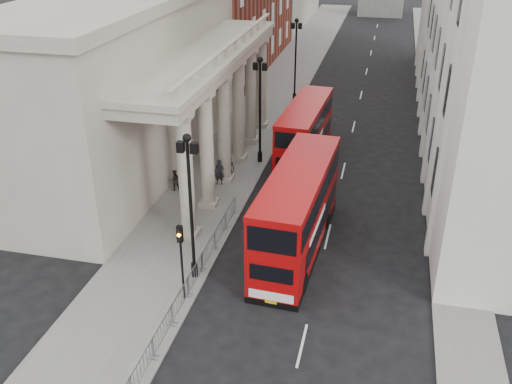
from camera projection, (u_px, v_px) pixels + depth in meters
name	position (u px, v px, depth m)	size (l,w,h in m)	color
ground	(180.00, 326.00, 27.76)	(260.00, 260.00, 0.00)	black
sidewalk_west	(259.00, 118.00, 54.40)	(6.00, 140.00, 0.12)	slate
sidewalk_east	(438.00, 133.00, 51.02)	(3.00, 140.00, 0.12)	slate
kerb	(289.00, 121.00, 53.79)	(0.20, 140.00, 0.14)	slate
portico_building	(126.00, 88.00, 42.82)	(9.00, 28.00, 12.00)	gray
lamp_post_south	(190.00, 198.00, 29.13)	(1.05, 0.44, 8.32)	black
lamp_post_mid	(260.00, 103.00, 43.03)	(1.05, 0.44, 8.32)	black
lamp_post_north	(296.00, 55.00, 56.92)	(1.05, 0.44, 8.32)	black
traffic_light	(181.00, 249.00, 28.18)	(0.28, 0.33, 4.30)	black
crowd_barriers	(188.00, 287.00, 29.46)	(0.50, 18.75, 1.10)	gray
bus_near	(298.00, 209.00, 32.80)	(3.46, 11.88, 5.07)	#A40708
bus_far	(305.00, 131.00, 44.78)	(3.09, 10.66, 4.55)	#B40809
pedestrian_a	(219.00, 172.00, 41.13)	(0.68, 0.45, 1.87)	black
pedestrian_b	(175.00, 180.00, 40.35)	(0.74, 0.58, 1.52)	black
pedestrian_c	(229.00, 167.00, 42.11)	(0.86, 0.56, 1.76)	black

